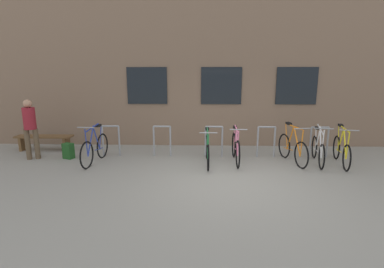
% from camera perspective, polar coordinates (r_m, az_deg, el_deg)
% --- Properties ---
extents(ground_plane, '(42.00, 42.00, 0.00)m').
position_cam_1_polar(ground_plane, '(6.57, 7.46, -9.18)').
color(ground_plane, gray).
extents(storefront_building, '(28.00, 7.85, 6.37)m').
position_cam_1_polar(storefront_building, '(13.24, 4.79, 15.48)').
color(storefront_building, '#7A604C').
rests_on(storefront_building, ground).
extents(bike_rack, '(6.53, 0.05, 0.91)m').
position_cam_1_polar(bike_rack, '(8.21, 4.41, -0.91)').
color(bike_rack, gray).
rests_on(bike_rack, ground).
extents(bicycle_orange, '(0.45, 1.66, 1.07)m').
position_cam_1_polar(bicycle_orange, '(8.16, 19.48, -2.70)').
color(bicycle_orange, black).
rests_on(bicycle_orange, ground).
extents(bicycle_blue, '(0.44, 1.68, 1.08)m').
position_cam_1_polar(bicycle_blue, '(8.10, -18.88, -2.75)').
color(bicycle_blue, black).
rests_on(bicycle_blue, ground).
extents(bicycle_yellow, '(0.52, 1.71, 1.04)m').
position_cam_1_polar(bicycle_yellow, '(8.51, 27.79, -2.87)').
color(bicycle_yellow, black).
rests_on(bicycle_yellow, ground).
extents(bicycle_white, '(0.50, 1.66, 1.06)m').
position_cam_1_polar(bicycle_white, '(8.37, 23.95, -2.84)').
color(bicycle_white, black).
rests_on(bicycle_white, ground).
extents(bicycle_green, '(0.44, 1.74, 0.97)m').
position_cam_1_polar(bicycle_green, '(7.60, 3.11, -3.23)').
color(bicycle_green, black).
rests_on(bicycle_green, ground).
extents(bicycle_pink, '(0.44, 1.73, 1.02)m').
position_cam_1_polar(bicycle_pink, '(7.83, 8.77, -2.75)').
color(bicycle_pink, black).
rests_on(bicycle_pink, ground).
extents(wooden_bench, '(1.73, 0.40, 0.47)m').
position_cam_1_polar(wooden_bench, '(10.01, -27.50, -0.98)').
color(wooden_bench, brown).
rests_on(wooden_bench, ground).
extents(person_by_bench, '(0.35, 0.32, 1.68)m').
position_cam_1_polar(person_by_bench, '(9.04, -29.73, 1.53)').
color(person_by_bench, brown).
rests_on(person_by_bench, ground).
extents(backpack, '(0.33, 0.29, 0.44)m').
position_cam_1_polar(backpack, '(8.80, -23.55, -3.12)').
color(backpack, '#1E4C1E').
rests_on(backpack, ground).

